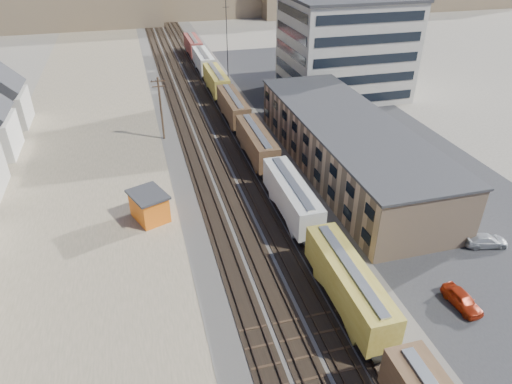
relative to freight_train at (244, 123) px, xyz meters
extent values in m
plane|color=#6B6356|center=(-3.80, -38.41, -2.79)|extent=(300.00, 300.00, 0.00)
cube|color=#4C4742|center=(-3.80, 11.59, -2.76)|extent=(18.00, 200.00, 0.06)
cube|color=#6C644A|center=(-23.80, 1.59, -2.78)|extent=(24.00, 180.00, 0.03)
cube|color=#232326|center=(18.20, -3.41, -2.77)|extent=(26.00, 120.00, 0.04)
cube|color=black|center=(-8.80, 11.59, -2.69)|extent=(2.60, 200.00, 0.08)
cube|color=#38281E|center=(-9.52, 11.59, -2.57)|extent=(0.08, 200.00, 0.16)
cube|color=#38281E|center=(-8.08, 11.59, -2.57)|extent=(0.08, 200.00, 0.16)
cube|color=black|center=(-5.80, 11.59, -2.69)|extent=(2.60, 200.00, 0.08)
cube|color=#38281E|center=(-6.52, 11.59, -2.57)|extent=(0.08, 200.00, 0.16)
cube|color=#38281E|center=(-5.08, 11.59, -2.57)|extent=(0.08, 200.00, 0.16)
cube|color=black|center=(-2.80, 11.59, -2.69)|extent=(2.60, 200.00, 0.08)
cube|color=#38281E|center=(-3.52, 11.59, -2.57)|extent=(0.08, 200.00, 0.16)
cube|color=#38281E|center=(-2.08, 11.59, -2.57)|extent=(0.08, 200.00, 0.16)
cube|color=black|center=(0.00, 11.59, -2.69)|extent=(2.60, 200.00, 0.08)
cube|color=#38281E|center=(-0.72, 11.59, -2.57)|extent=(0.08, 200.00, 0.16)
cube|color=#38281E|center=(0.72, 11.59, -2.57)|extent=(0.08, 200.00, 0.16)
cube|color=black|center=(0.00, -43.08, -2.04)|extent=(2.20, 2.20, 0.90)
cube|color=black|center=(0.00, -32.92, -2.04)|extent=(2.20, 2.20, 0.90)
cube|color=#A2892A|center=(0.00, -38.00, 0.11)|extent=(3.00, 13.34, 3.40)
cube|color=#B7B7B2|center=(0.00, -38.00, 1.89)|extent=(0.90, 12.32, 0.16)
cube|color=black|center=(0.00, -27.88, -2.04)|extent=(2.20, 2.20, 0.90)
cube|color=black|center=(0.00, -17.73, -2.04)|extent=(2.20, 2.20, 0.90)
cube|color=beige|center=(0.00, -22.80, 0.11)|extent=(3.00, 13.34, 3.40)
cube|color=#B7B7B2|center=(0.00, -22.80, 1.89)|extent=(0.90, 12.32, 0.16)
cube|color=black|center=(0.00, -12.68, -2.04)|extent=(2.20, 2.20, 0.90)
cube|color=black|center=(0.00, -2.53, -2.04)|extent=(2.20, 2.20, 0.90)
cube|color=#4F3822|center=(0.00, -7.60, 0.11)|extent=(3.00, 13.34, 3.40)
cube|color=#B7B7B2|center=(0.00, -7.60, 1.89)|extent=(0.90, 12.32, 0.16)
cube|color=black|center=(0.00, 2.52, -2.04)|extent=(2.20, 2.20, 0.90)
cube|color=black|center=(0.00, 12.67, -2.04)|extent=(2.20, 2.20, 0.90)
cube|color=#4F3822|center=(0.00, 7.60, 0.11)|extent=(3.00, 13.34, 3.40)
cube|color=#B7B7B2|center=(0.00, 7.60, 1.89)|extent=(0.90, 12.33, 0.16)
cube|color=black|center=(0.00, 17.72, -2.04)|extent=(2.20, 2.20, 0.90)
cube|color=black|center=(0.00, 27.88, -2.04)|extent=(2.20, 2.20, 0.90)
cube|color=#A2892A|center=(0.00, 22.80, 0.11)|extent=(3.00, 13.34, 3.40)
cube|color=#B7B7B2|center=(0.00, 22.80, 1.89)|extent=(0.90, 12.32, 0.16)
cube|color=black|center=(0.00, 32.92, -2.04)|extent=(2.20, 2.20, 0.90)
cube|color=black|center=(0.00, 43.07, -2.04)|extent=(2.20, 2.20, 0.90)
cube|color=beige|center=(0.00, 38.00, 0.11)|extent=(3.00, 13.34, 3.40)
cube|color=#B7B7B2|center=(0.00, 38.00, 1.89)|extent=(0.90, 12.32, 0.16)
cube|color=black|center=(0.00, 48.12, -2.04)|extent=(2.20, 2.20, 0.90)
cube|color=black|center=(0.00, 58.27, -2.04)|extent=(2.20, 2.20, 0.90)
cube|color=brown|center=(0.00, 53.20, 0.11)|extent=(3.00, 13.34, 3.40)
cube|color=#B7B7B2|center=(0.00, 53.20, 1.89)|extent=(0.90, 12.32, 0.16)
cube|color=tan|center=(11.20, -13.41, 0.71)|extent=(12.00, 40.00, 7.00)
cube|color=#2D2D30|center=(11.20, -13.41, 4.31)|extent=(12.40, 40.40, 0.30)
cube|color=black|center=(5.15, -13.41, -0.59)|extent=(0.12, 36.00, 1.20)
cube|color=black|center=(5.15, -13.41, 2.41)|extent=(0.12, 36.00, 1.20)
cube|color=#9E998E|center=(24.20, 16.59, 6.21)|extent=(22.00, 18.00, 18.00)
cube|color=black|center=(13.15, 16.59, 6.21)|extent=(0.12, 16.00, 16.00)
cube|color=black|center=(24.20, 7.54, 6.21)|extent=(20.00, 0.12, 16.00)
cylinder|color=#382619|center=(-12.30, 3.59, 2.21)|extent=(0.32, 0.32, 10.00)
cube|color=#382619|center=(-12.30, 3.59, 6.61)|extent=(2.20, 0.14, 0.14)
cube|color=#382619|center=(-12.30, 3.59, 5.81)|extent=(1.90, 0.14, 0.14)
cylinder|color=black|center=(-11.70, 3.59, 6.76)|extent=(0.08, 0.08, 0.22)
cylinder|color=black|center=(2.20, 21.59, 6.21)|extent=(0.16, 0.16, 18.00)
cube|color=black|center=(2.20, 21.59, 13.71)|extent=(1.20, 0.08, 0.08)
cube|color=#9E998E|center=(-37.80, 16.59, -0.04)|extent=(8.00, 8.00, 5.50)
cube|color=orange|center=(-16.02, -18.91, -1.20)|extent=(4.54, 5.14, 3.19)
cube|color=#2D2D30|center=(-16.02, -18.91, 0.51)|extent=(5.09, 5.69, 0.27)
cube|color=black|center=(-14.49, -18.30, -1.09)|extent=(0.49, 1.03, 1.06)
imported|color=#9C260E|center=(10.18, -40.70, -2.07)|extent=(2.03, 4.38, 1.45)
imported|color=#999CA1|center=(18.30, -33.71, -2.11)|extent=(4.98, 2.87, 1.36)
imported|color=navy|center=(23.99, 18.84, -2.08)|extent=(3.83, 5.59, 1.42)
imported|color=silver|center=(29.26, 12.67, -1.94)|extent=(2.32, 5.15, 1.72)
camera|label=1|loc=(-15.79, -64.99, 27.50)|focal=32.00mm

